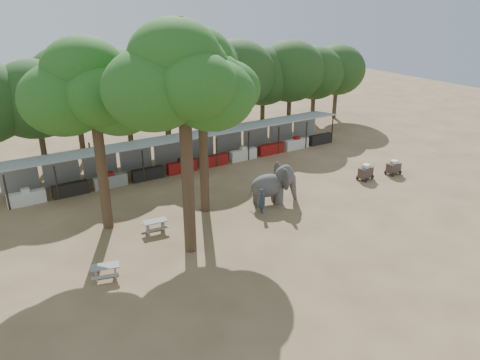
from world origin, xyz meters
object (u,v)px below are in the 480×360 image
yard_tree_back (198,76)px  elephant (274,184)px  yard_tree_left (89,89)px  picnic_table_near (105,270)px  yard_tree_center (179,79)px  cart_back (394,167)px  handler (262,201)px  cart_front (366,172)px  picnic_table_far (155,224)px

yard_tree_back → elephant: 8.72m
yard_tree_left → picnic_table_near: bearing=-106.3°
yard_tree_center → cart_back: bearing=5.8°
yard_tree_left → handler: bearing=-20.6°
yard_tree_center → cart_front: size_ratio=8.93×
elephant → handler: bearing=-136.4°
yard_tree_center → picnic_table_near: (-4.59, -0.42, -8.76)m
yard_tree_center → picnic_table_near: bearing=-174.8°
yard_tree_back → yard_tree_center: bearing=-126.9°
handler → yard_tree_left: bearing=86.8°
picnic_table_near → cart_back: bearing=20.5°
cart_back → elephant: bearing=175.7°
yard_tree_back → picnic_table_far: (-3.69, -1.19, -8.10)m
cart_back → picnic_table_near: bearing=-175.2°
elephant → handler: elephant is taller
yard_tree_center → handler: bearing=15.0°
yard_tree_back → cart_front: (12.76, -1.77, -7.96)m
yard_tree_back → elephant: yard_tree_back is taller
handler → cart_back: (12.34, 0.25, -0.26)m
handler → cart_back: handler is taller
picnic_table_far → cart_back: (19.05, -0.94, 0.11)m
yard_tree_center → cart_back: (18.37, 1.87, -8.66)m
elephant → cart_front: 8.22m
picnic_table_far → cart_front: (16.45, -0.58, 0.14)m
elephant → cart_front: elephant is taller
elephant → handler: size_ratio=2.11×
yard_tree_back → handler: size_ratio=6.99×
elephant → cart_back: bearing=9.9°
picnic_table_far → handler: bearing=-3.6°
yard_tree_back → cart_front: bearing=-7.9°
cart_front → cart_back: (2.60, -0.36, -0.03)m
yard_tree_back → yard_tree_left: bearing=170.5°
handler → yard_tree_center: bearing=122.3°
elephant → yard_tree_left: bearing=-179.8°
handler → cart_back: size_ratio=1.41×
yard_tree_left → elephant: bearing=-13.2°
cart_front → cart_back: cart_front is taller
yard_tree_left → handler: 12.14m
elephant → cart_front: bearing=11.3°
yard_tree_back → picnic_table_far: yard_tree_back is taller
yard_tree_center → cart_front: 18.11m
handler → picnic_table_near: handler is taller
yard_tree_left → cart_front: bearing=-8.4°
picnic_table_far → cart_back: bearing=3.6°
picnic_table_far → cart_front: 16.46m
picnic_table_near → cart_front: (20.35, 2.65, 0.14)m
elephant → cart_front: (8.18, -0.29, -0.69)m
yard_tree_left → cart_back: (21.37, -3.14, -7.65)m
elephant → picnic_table_near: elephant is taller
picnic_table_near → yard_tree_center: bearing=20.1°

